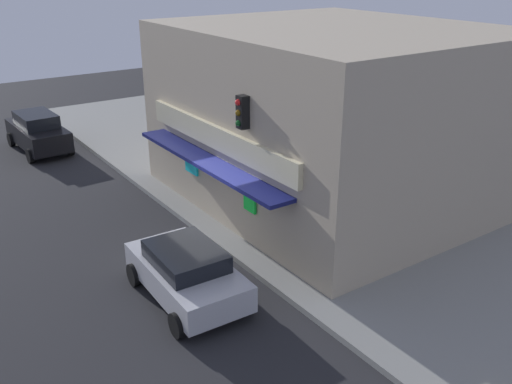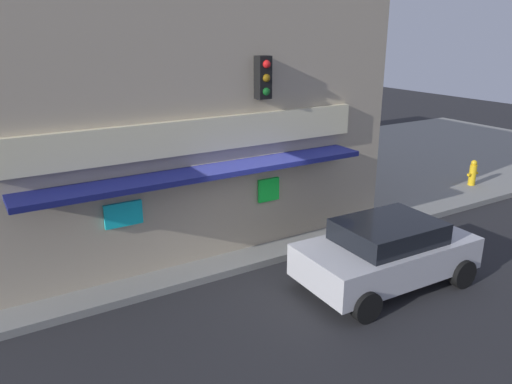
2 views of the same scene
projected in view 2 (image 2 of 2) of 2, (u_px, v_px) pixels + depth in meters
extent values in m
plane|color=#232326|center=(259.00, 269.00, 11.75)|extent=(59.73, 59.73, 0.00)
cube|color=gray|center=(170.00, 200.00, 16.15)|extent=(39.82, 10.92, 0.17)
cube|color=tan|center=(129.00, 105.00, 14.77)|extent=(11.01, 9.56, 6.07)
cube|color=beige|center=(199.00, 136.00, 10.85)|extent=(8.37, 0.16, 0.74)
cube|color=navy|center=(207.00, 172.00, 10.80)|extent=(7.93, 0.90, 0.12)
cube|color=#19D8E5|center=(123.00, 214.00, 10.44)|extent=(0.81, 0.08, 0.52)
cube|color=#19E53F|center=(269.00, 190.00, 12.25)|extent=(0.57, 0.08, 0.57)
cylinder|color=black|center=(257.00, 151.00, 11.97)|extent=(0.18, 0.18, 4.84)
cube|color=black|center=(263.00, 77.00, 11.22)|extent=(0.32, 0.28, 0.95)
sphere|color=red|center=(267.00, 64.00, 11.01)|extent=(0.18, 0.18, 0.18)
sphere|color=brown|center=(266.00, 78.00, 11.10)|extent=(0.18, 0.18, 0.18)
sphere|color=#0F4C19|center=(266.00, 92.00, 11.20)|extent=(0.18, 0.18, 0.18)
cylinder|color=gold|center=(472.00, 175.00, 17.30)|extent=(0.24, 0.24, 0.72)
sphere|color=gold|center=(474.00, 163.00, 17.17)|extent=(0.20, 0.20, 0.20)
cylinder|color=gold|center=(469.00, 175.00, 17.20)|extent=(0.12, 0.10, 0.10)
cylinder|color=gold|center=(476.00, 173.00, 17.38)|extent=(0.12, 0.10, 0.10)
cylinder|color=#2D2D2D|center=(150.00, 241.00, 11.87)|extent=(0.50, 0.50, 0.80)
cylinder|color=black|center=(1.00, 262.00, 10.64)|extent=(0.22, 0.22, 0.94)
cylinder|color=black|center=(11.00, 258.00, 10.82)|extent=(0.22, 0.22, 0.94)
cube|color=beige|center=(0.00, 227.00, 10.49)|extent=(0.42, 0.51, 0.59)
cylinder|color=beige|center=(8.00, 231.00, 10.38)|extent=(0.13, 0.13, 0.53)
cylinder|color=gray|center=(290.00, 204.00, 14.99)|extent=(0.38, 0.38, 0.37)
sphere|color=#195623|center=(290.00, 190.00, 14.85)|extent=(0.61, 0.61, 0.61)
cylinder|color=gray|center=(212.00, 226.00, 13.28)|extent=(0.49, 0.49, 0.43)
sphere|color=#1E6628|center=(212.00, 207.00, 13.11)|extent=(0.78, 0.78, 0.78)
cube|color=#B7B7BC|center=(386.00, 256.00, 10.86)|extent=(3.96, 2.00, 0.71)
cube|color=black|center=(388.00, 231.00, 10.68)|extent=(2.16, 1.64, 0.45)
cylinder|color=black|center=(399.00, 243.00, 12.39)|extent=(0.65, 0.24, 0.64)
cylinder|color=black|center=(463.00, 274.00, 10.84)|extent=(0.65, 0.24, 0.64)
cylinder|color=black|center=(309.00, 268.00, 11.11)|extent=(0.65, 0.24, 0.64)
cylinder|color=black|center=(366.00, 307.00, 9.55)|extent=(0.65, 0.24, 0.64)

